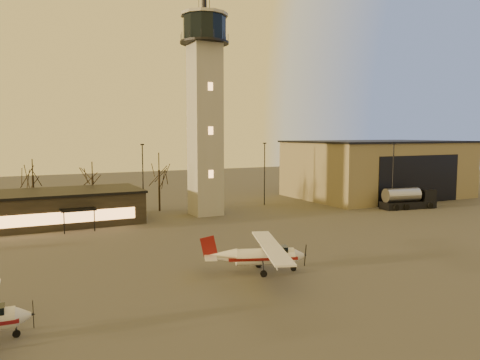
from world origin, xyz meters
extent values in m
plane|color=#474442|center=(0.00, 0.00, 0.00)|extent=(220.00, 220.00, 0.00)
cube|color=#A29F9A|center=(0.00, 30.00, 12.00)|extent=(4.00, 4.00, 24.00)
cylinder|color=black|center=(0.00, 30.00, 24.15)|extent=(6.80, 6.80, 0.30)
cylinder|color=black|center=(0.00, 30.00, 26.00)|extent=(6.00, 6.00, 3.40)
cylinder|color=#A29F9A|center=(0.00, 30.00, 27.90)|extent=(6.60, 6.60, 0.40)
cylinder|color=black|center=(0.00, 30.00, 29.30)|extent=(0.70, 0.70, 2.40)
cube|color=#7D6E52|center=(36.00, 34.00, 5.00)|extent=(30.00, 20.00, 10.00)
cube|color=black|center=(36.00, 34.00, 10.15)|extent=(30.60, 20.60, 0.30)
cube|color=black|center=(36.00, 23.98, 4.00)|extent=(18.00, 0.10, 8.00)
cube|color=black|center=(-22.00, 32.00, 2.00)|extent=(25.00, 10.00, 4.00)
cube|color=black|center=(-22.00, 32.00, 4.15)|extent=(25.40, 10.40, 0.30)
cube|color=#FFAB59|center=(-22.00, 26.98, 1.60)|extent=(22.00, 0.08, 1.40)
cube|color=black|center=(-18.00, 26.00, 2.60)|extent=(4.00, 2.00, 0.20)
cylinder|color=black|center=(-8.00, 34.00, 5.00)|extent=(0.16, 0.16, 10.00)
cube|color=black|center=(-8.00, 34.00, 10.05)|extent=(0.50, 0.25, 0.18)
cylinder|color=black|center=(12.00, 34.00, 5.00)|extent=(0.16, 0.16, 10.00)
cube|color=black|center=(12.00, 34.00, 10.05)|extent=(0.50, 0.25, 0.18)
cylinder|color=black|center=(28.00, 22.00, 5.00)|extent=(0.16, 0.16, 10.00)
cube|color=black|center=(28.00, 22.00, 10.05)|extent=(0.50, 0.25, 0.18)
cylinder|color=black|center=(-14.00, 40.00, 2.62)|extent=(0.28, 0.28, 5.25)
cylinder|color=black|center=(-5.00, 36.00, 3.08)|extent=(0.28, 0.28, 6.16)
cylinder|color=black|center=(4.00, 38.00, 2.48)|extent=(0.28, 0.28, 4.97)
cylinder|color=black|center=(-22.00, 42.00, 2.80)|extent=(0.28, 0.28, 5.60)
cylinder|color=silver|center=(-6.43, 1.67, 1.33)|extent=(5.08, 2.99, 1.38)
cone|color=silver|center=(-3.74, 0.68, 1.33)|extent=(1.36, 1.57, 1.32)
cone|color=silver|center=(-9.83, 2.92, 1.49)|extent=(2.80, 1.98, 1.17)
cube|color=black|center=(-5.43, 1.31, 1.81)|extent=(1.89, 1.60, 0.75)
cube|color=#5B0D0D|center=(-6.63, 1.75, 1.28)|extent=(5.89, 3.33, 0.23)
cube|color=silver|center=(-5.93, 1.49, 2.16)|extent=(5.54, 11.54, 0.15)
cube|color=silver|center=(-10.73, 3.26, 1.60)|extent=(2.11, 3.63, 0.09)
cube|color=#5B0D0D|center=(-10.83, 3.29, 2.34)|extent=(1.42, 0.59, 1.81)
cone|color=silver|center=(-24.98, -2.95, 1.21)|extent=(0.93, 1.25, 1.20)
cube|color=black|center=(30.18, 20.84, 0.57)|extent=(9.06, 3.82, 1.14)
cube|color=black|center=(33.44, 20.33, 1.96)|extent=(2.41, 2.67, 1.86)
cube|color=black|center=(34.16, 20.21, 2.27)|extent=(0.41, 1.96, 1.03)
cylinder|color=#9F9FA3|center=(28.95, 21.03, 2.17)|extent=(6.06, 3.04, 2.17)
camera|label=1|loc=(-25.53, -31.54, 11.56)|focal=35.00mm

